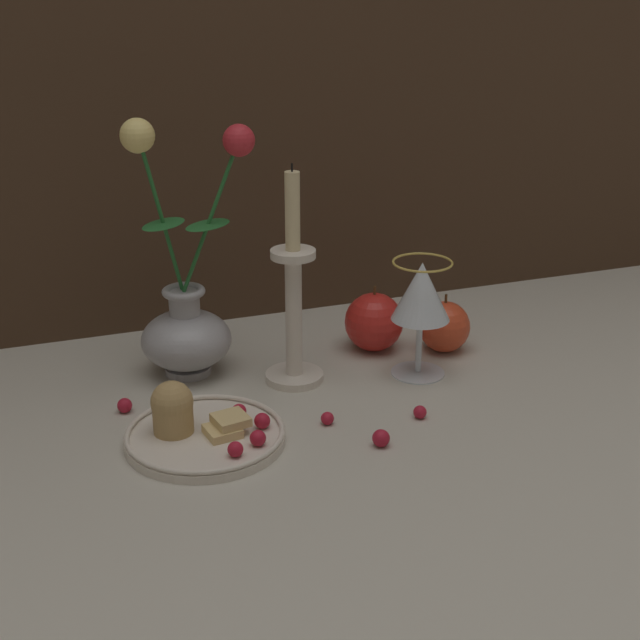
# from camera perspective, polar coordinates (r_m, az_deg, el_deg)

# --- Properties ---
(ground_plane) EXTENTS (2.40, 2.40, 0.00)m
(ground_plane) POSITION_cam_1_polar(r_m,az_deg,el_deg) (1.08, -1.66, -5.78)
(ground_plane) COLOR #B7B2A3
(ground_plane) RESTS_ON ground
(vase) EXTENTS (0.16, 0.12, 0.33)m
(vase) POSITION_cam_1_polar(r_m,az_deg,el_deg) (1.16, -8.56, 0.29)
(vase) COLOR #A3A3A8
(vase) RESTS_ON ground_plane
(plate_with_pastries) EXTENTS (0.18, 0.18, 0.07)m
(plate_with_pastries) POSITION_cam_1_polar(r_m,az_deg,el_deg) (1.01, -7.74, -6.88)
(plate_with_pastries) COLOR silver
(plate_with_pastries) RESTS_ON ground_plane
(wine_glass) EXTENTS (0.08, 0.08, 0.15)m
(wine_glass) POSITION_cam_1_polar(r_m,az_deg,el_deg) (1.14, 6.49, 1.55)
(wine_glass) COLOR silver
(wine_glass) RESTS_ON ground_plane
(candlestick) EXTENTS (0.07, 0.07, 0.28)m
(candlestick) POSITION_cam_1_polar(r_m,az_deg,el_deg) (1.12, -1.70, 0.82)
(candlestick) COLOR silver
(candlestick) RESTS_ON ground_plane
(apple_beside_vase) EXTENTS (0.07, 0.07, 0.08)m
(apple_beside_vase) POSITION_cam_1_polar(r_m,az_deg,el_deg) (1.24, 7.97, -0.42)
(apple_beside_vase) COLOR #D14223
(apple_beside_vase) RESTS_ON ground_plane
(apple_near_glass) EXTENTS (0.08, 0.08, 0.09)m
(apple_near_glass) POSITION_cam_1_polar(r_m,az_deg,el_deg) (1.23, 3.47, -0.12)
(apple_near_glass) COLOR red
(apple_near_glass) RESTS_ON ground_plane
(berry_near_plate) EXTENTS (0.02, 0.02, 0.02)m
(berry_near_plate) POSITION_cam_1_polar(r_m,az_deg,el_deg) (1.07, 6.42, -5.88)
(berry_near_plate) COLOR #AD192D
(berry_near_plate) RESTS_ON ground_plane
(berry_front_center) EXTENTS (0.02, 0.02, 0.02)m
(berry_front_center) POSITION_cam_1_polar(r_m,az_deg,el_deg) (1.04, 0.47, -6.32)
(berry_front_center) COLOR #AD192D
(berry_front_center) RESTS_ON ground_plane
(berry_by_glass_stem) EXTENTS (0.02, 0.02, 0.02)m
(berry_by_glass_stem) POSITION_cam_1_polar(r_m,az_deg,el_deg) (1.00, 3.92, -7.55)
(berry_by_glass_stem) COLOR #AD192D
(berry_by_glass_stem) RESTS_ON ground_plane
(berry_under_candlestick) EXTENTS (0.02, 0.02, 0.02)m
(berry_under_candlestick) POSITION_cam_1_polar(r_m,az_deg,el_deg) (1.10, -12.39, -5.36)
(berry_under_candlestick) COLOR #AD192D
(berry_under_candlestick) RESTS_ON ground_plane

